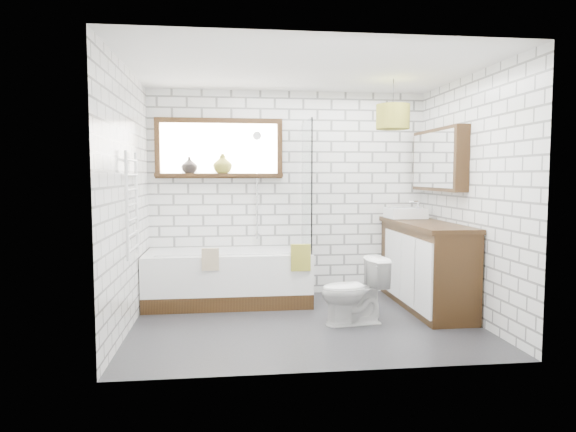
{
  "coord_description": "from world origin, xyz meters",
  "views": [
    {
      "loc": [
        -0.77,
        -4.99,
        1.48
      ],
      "look_at": [
        -0.14,
        0.25,
        1.06
      ],
      "focal_mm": 32.0,
      "sensor_mm": 36.0,
      "label": 1
    }
  ],
  "objects": [
    {
      "name": "vase_dark",
      "position": [
        -1.21,
        1.23,
        1.58
      ],
      "size": [
        0.25,
        0.25,
        0.2
      ],
      "primitive_type": "imported",
      "rotation": [
        0.0,
        0.0,
        0.39
      ],
      "color": "black",
      "rests_on": "window"
    },
    {
      "name": "bottle",
      "position": [
        -0.81,
        1.23,
        1.59
      ],
      "size": [
        0.09,
        0.09,
        0.21
      ],
      "primitive_type": "cylinder",
      "rotation": [
        0.0,
        0.0,
        0.4
      ],
      "color": "olive",
      "rests_on": "window"
    },
    {
      "name": "basin",
      "position": [
        1.37,
        0.95,
        1.03
      ],
      "size": [
        0.43,
        0.38,
        0.13
      ],
      "primitive_type": "cube",
      "color": "white",
      "rests_on": "vanity"
    },
    {
      "name": "wall_left",
      "position": [
        -1.7,
        0.0,
        1.25
      ],
      "size": [
        0.01,
        2.6,
        2.5
      ],
      "primitive_type": "cube",
      "color": "white",
      "rests_on": "ground"
    },
    {
      "name": "window",
      "position": [
        -0.85,
        1.26,
        1.8
      ],
      "size": [
        1.52,
        0.16,
        0.68
      ],
      "primitive_type": "cube",
      "color": "black",
      "rests_on": "wall_back"
    },
    {
      "name": "vase_olive",
      "position": [
        -0.81,
        1.23,
        1.6
      ],
      "size": [
        0.25,
        0.25,
        0.23
      ],
      "primitive_type": "imported",
      "rotation": [
        0.0,
        0.0,
        0.14
      ],
      "color": "olive",
      "rests_on": "window"
    },
    {
      "name": "wall_front",
      "position": [
        0.0,
        -1.3,
        1.25
      ],
      "size": [
        3.4,
        0.01,
        2.5
      ],
      "primitive_type": "cube",
      "color": "white",
      "rests_on": "ground"
    },
    {
      "name": "tap",
      "position": [
        1.53,
        0.95,
        1.09
      ],
      "size": [
        0.03,
        0.03,
        0.15
      ],
      "primitive_type": "cylinder",
      "rotation": [
        0.0,
        0.0,
        0.16
      ],
      "color": "silver",
      "rests_on": "vanity"
    },
    {
      "name": "towel_radiator",
      "position": [
        -1.66,
        0.0,
        1.2
      ],
      "size": [
        0.06,
        0.52,
        1.0
      ],
      "primitive_type": "cube",
      "color": "white",
      "rests_on": "wall_left"
    },
    {
      "name": "mirror_cabinet",
      "position": [
        1.62,
        0.6,
        1.65
      ],
      "size": [
        0.16,
        1.2,
        0.7
      ],
      "primitive_type": "cube",
      "color": "black",
      "rests_on": "wall_right"
    },
    {
      "name": "towel_beige",
      "position": [
        -0.95,
        0.48,
        0.58
      ],
      "size": [
        0.18,
        0.05,
        0.24
      ],
      "primitive_type": "cube",
      "color": "tan",
      "rests_on": "bathtub"
    },
    {
      "name": "vanity",
      "position": [
        1.43,
        0.45,
        0.48
      ],
      "size": [
        0.54,
        1.68,
        0.96
      ],
      "primitive_type": "cube",
      "color": "black",
      "rests_on": "floor"
    },
    {
      "name": "wall_back",
      "position": [
        0.0,
        1.3,
        1.25
      ],
      "size": [
        3.4,
        0.01,
        2.5
      ],
      "primitive_type": "cube",
      "color": "white",
      "rests_on": "ground"
    },
    {
      "name": "ceiling",
      "position": [
        0.0,
        0.0,
        2.5
      ],
      "size": [
        3.4,
        2.6,
        0.01
      ],
      "primitive_type": "cube",
      "color": "white",
      "rests_on": "ground"
    },
    {
      "name": "wall_right",
      "position": [
        1.7,
        0.0,
        1.25
      ],
      "size": [
        0.01,
        2.6,
        2.5
      ],
      "primitive_type": "cube",
      "color": "white",
      "rests_on": "ground"
    },
    {
      "name": "toilet",
      "position": [
        0.47,
        -0.09,
        0.33
      ],
      "size": [
        0.46,
        0.7,
        0.66
      ],
      "primitive_type": "imported",
      "rotation": [
        0.0,
        0.0,
        -1.43
      ],
      "color": "white",
      "rests_on": "floor"
    },
    {
      "name": "shower_riser",
      "position": [
        -0.4,
        1.26,
        1.35
      ],
      "size": [
        0.02,
        0.02,
        1.3
      ],
      "primitive_type": "cylinder",
      "color": "silver",
      "rests_on": "wall_back"
    },
    {
      "name": "shower_screen",
      "position": [
        0.16,
        0.89,
        1.35
      ],
      "size": [
        0.02,
        0.72,
        1.5
      ],
      "primitive_type": "cube",
      "color": "white",
      "rests_on": "bathtub"
    },
    {
      "name": "towel_green",
      "position": [
        0.03,
        0.48,
        0.58
      ],
      "size": [
        0.21,
        0.06,
        0.29
      ],
      "primitive_type": "cube",
      "color": "olive",
      "rests_on": "bathtub"
    },
    {
      "name": "floor",
      "position": [
        0.0,
        0.0,
        -0.01
      ],
      "size": [
        3.4,
        2.6,
        0.01
      ],
      "primitive_type": "cube",
      "color": "#242427",
      "rests_on": "ground"
    },
    {
      "name": "bathtub",
      "position": [
        -0.76,
        0.89,
        0.3
      ],
      "size": [
        1.87,
        0.82,
        0.6
      ],
      "primitive_type": "cube",
      "color": "white",
      "rests_on": "floor"
    },
    {
      "name": "pendant",
      "position": [
        1.0,
        0.38,
        2.1
      ],
      "size": [
        0.36,
        0.36,
        0.26
      ],
      "primitive_type": "cylinder",
      "color": "olive",
      "rests_on": "ceiling"
    }
  ]
}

